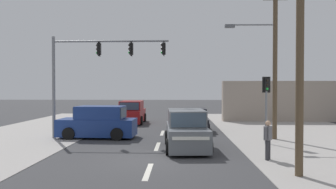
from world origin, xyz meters
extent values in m
plane|color=#3A3A3D|center=(0.00, 0.00, 0.00)|extent=(140.00, 140.00, 0.00)
cube|color=silver|center=(0.00, -2.00, 0.00)|extent=(0.20, 2.40, 0.01)
cube|color=silver|center=(0.00, 3.00, 0.00)|extent=(0.20, 2.40, 0.01)
cube|color=silver|center=(0.00, 8.00, 0.00)|extent=(0.20, 2.40, 0.01)
cube|color=#A39E99|center=(-8.50, 4.00, 0.01)|extent=(8.00, 40.00, 0.02)
cylinder|color=brown|center=(5.09, -2.50, 4.75)|extent=(0.26, 0.26, 9.50)
cylinder|color=brown|center=(6.61, 5.50, 4.58)|extent=(0.26, 0.26, 9.15)
cylinder|color=slate|center=(5.31, 5.49, 6.59)|extent=(2.60, 0.12, 0.09)
cube|color=#595B60|center=(4.01, 5.47, 6.52)|extent=(0.56, 0.29, 0.18)
cylinder|color=slate|center=(-6.32, 5.61, 3.00)|extent=(0.18, 0.18, 6.00)
cylinder|color=slate|center=(-2.92, 5.57, 5.70)|extent=(6.80, 0.18, 0.11)
cube|color=black|center=(-3.60, 5.58, 5.25)|extent=(0.20, 0.26, 0.68)
cube|color=black|center=(-3.60, 5.58, 5.25)|extent=(0.04, 0.44, 0.84)
sphere|color=black|center=(-3.72, 5.58, 5.47)|extent=(0.13, 0.13, 0.13)
sphere|color=black|center=(-3.72, 5.58, 5.25)|extent=(0.13, 0.13, 0.13)
sphere|color=green|center=(-3.72, 5.58, 5.03)|extent=(0.13, 0.13, 0.13)
cube|color=black|center=(-1.69, 5.56, 5.25)|extent=(0.20, 0.26, 0.68)
cube|color=black|center=(-1.69, 5.56, 5.25)|extent=(0.04, 0.44, 0.84)
sphere|color=black|center=(-1.81, 5.56, 5.47)|extent=(0.13, 0.13, 0.13)
sphere|color=black|center=(-1.81, 5.56, 5.25)|extent=(0.13, 0.13, 0.13)
sphere|color=green|center=(-1.81, 5.56, 5.03)|extent=(0.13, 0.13, 0.13)
cube|color=black|center=(0.21, 5.54, 5.25)|extent=(0.20, 0.26, 0.68)
cube|color=black|center=(0.21, 5.54, 5.25)|extent=(0.04, 0.44, 0.84)
sphere|color=black|center=(0.09, 5.54, 5.47)|extent=(0.13, 0.13, 0.13)
sphere|color=black|center=(0.09, 5.54, 5.25)|extent=(0.13, 0.13, 0.13)
sphere|color=green|center=(0.09, 5.54, 5.03)|extent=(0.13, 0.13, 0.13)
cylinder|color=slate|center=(5.71, 3.97, 1.40)|extent=(0.12, 0.12, 2.80)
cube|color=black|center=(5.71, 3.97, 3.14)|extent=(0.29, 0.24, 0.68)
cube|color=black|center=(5.71, 3.97, 3.14)|extent=(0.44, 0.12, 0.84)
sphere|color=black|center=(5.73, 3.85, 3.36)|extent=(0.13, 0.13, 0.13)
sphere|color=black|center=(5.73, 3.85, 3.14)|extent=(0.13, 0.13, 0.13)
sphere|color=green|center=(5.73, 3.85, 2.92)|extent=(0.13, 0.13, 0.13)
cube|color=#A39384|center=(11.00, 16.00, 1.80)|extent=(12.00, 1.00, 3.60)
cube|color=maroon|center=(-2.87, 13.97, 0.64)|extent=(1.84, 4.50, 1.00)
cube|color=maroon|center=(-2.87, 13.77, 1.52)|extent=(1.72, 2.70, 0.76)
cube|color=#384756|center=(-2.87, 15.14, 1.52)|extent=(1.58, 0.06, 0.65)
cube|color=#384756|center=(-2.86, 12.40, 1.52)|extent=(1.55, 0.06, 0.61)
cube|color=white|center=(-2.87, 16.24, 0.86)|extent=(1.56, 0.04, 0.14)
cylinder|color=black|center=(-3.79, 15.36, 0.36)|extent=(0.22, 0.72, 0.72)
cylinder|color=black|center=(-1.95, 15.37, 0.36)|extent=(0.22, 0.72, 0.72)
cylinder|color=black|center=(-3.78, 12.57, 0.36)|extent=(0.22, 0.72, 0.72)
cylinder|color=black|center=(-1.94, 12.58, 0.36)|extent=(0.22, 0.72, 0.72)
cube|color=slate|center=(1.46, 2.37, 0.64)|extent=(2.09, 4.60, 1.00)
cube|color=slate|center=(1.45, 2.57, 1.52)|extent=(1.87, 2.79, 0.76)
cube|color=#384756|center=(1.52, 1.20, 1.52)|extent=(1.58, 0.15, 0.65)
cube|color=#384756|center=(1.37, 3.94, 1.52)|extent=(1.55, 0.15, 0.61)
cube|color=white|center=(1.58, 0.10, 0.86)|extent=(1.56, 0.13, 0.14)
cylinder|color=black|center=(2.45, 1.03, 0.36)|extent=(0.26, 0.73, 0.72)
cylinder|color=black|center=(0.62, 0.92, 0.36)|extent=(0.26, 0.73, 0.72)
cylinder|color=black|center=(2.30, 3.81, 0.36)|extent=(0.26, 0.73, 0.72)
cylinder|color=black|center=(0.46, 3.71, 0.36)|extent=(0.26, 0.73, 0.72)
cube|color=black|center=(2.18, 9.20, 0.54)|extent=(1.76, 4.22, 0.80)
cube|color=black|center=(2.18, 9.25, 1.25)|extent=(1.59, 1.92, 0.62)
cube|color=#384756|center=(2.16, 8.28, 1.25)|extent=(1.44, 0.08, 0.53)
cube|color=#384756|center=(2.19, 10.22, 1.25)|extent=(1.40, 0.08, 0.50)
cube|color=white|center=(2.15, 7.08, 0.72)|extent=(1.45, 0.06, 0.14)
cylinder|color=black|center=(3.01, 7.88, 0.32)|extent=(0.20, 0.64, 0.64)
cylinder|color=black|center=(1.31, 7.91, 0.32)|extent=(0.20, 0.64, 0.64)
cylinder|color=black|center=(3.04, 10.49, 0.32)|extent=(0.20, 0.64, 0.64)
cylinder|color=black|center=(1.34, 10.51, 0.32)|extent=(0.20, 0.64, 0.64)
cube|color=navy|center=(-3.76, 5.74, 0.64)|extent=(4.57, 2.03, 1.00)
cube|color=navy|center=(-3.56, 5.73, 1.52)|extent=(2.77, 1.83, 0.76)
cube|color=#384756|center=(-4.92, 5.79, 1.52)|extent=(0.13, 1.58, 0.65)
cube|color=#384756|center=(-2.19, 5.68, 1.52)|extent=(0.12, 1.55, 0.61)
cube|color=white|center=(-6.02, 5.84, 0.86)|extent=(0.11, 1.56, 0.14)
cylinder|color=black|center=(-5.19, 4.88, 0.36)|extent=(0.73, 0.25, 0.72)
cylinder|color=black|center=(-5.11, 6.72, 0.36)|extent=(0.73, 0.25, 0.72)
cylinder|color=black|center=(-2.40, 4.76, 0.36)|extent=(0.73, 0.25, 0.72)
cylinder|color=black|center=(-2.32, 6.60, 0.36)|extent=(0.73, 0.25, 0.72)
cylinder|color=#333338|center=(4.67, -0.13, 0.42)|extent=(0.14, 0.14, 0.84)
cylinder|color=#333338|center=(4.78, 0.02, 0.42)|extent=(0.14, 0.14, 0.84)
cube|color=slate|center=(4.72, -0.06, 1.12)|extent=(0.39, 0.42, 0.56)
sphere|color=tan|center=(4.72, -0.06, 1.52)|extent=(0.22, 0.22, 0.22)
cylinder|color=slate|center=(4.58, -0.24, 1.12)|extent=(0.09, 0.09, 0.54)
cylinder|color=slate|center=(4.86, 0.13, 1.12)|extent=(0.09, 0.09, 0.54)
camera|label=1|loc=(1.09, -13.48, 2.94)|focal=35.00mm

